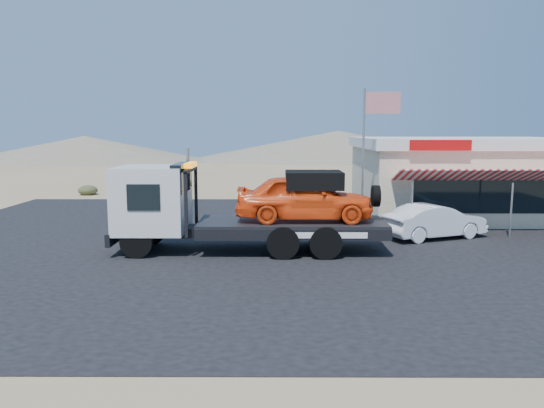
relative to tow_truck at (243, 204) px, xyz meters
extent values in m
plane|color=#8C754F|center=(0.15, -0.80, -1.70)|extent=(120.00, 120.00, 0.00)
cube|color=black|center=(2.15, 2.20, -1.69)|extent=(32.00, 24.00, 0.02)
cylinder|color=black|center=(-3.52, -1.10, -1.13)|extent=(1.10, 0.33, 1.10)
cylinder|color=black|center=(-3.52, 1.10, -1.13)|extent=(1.10, 0.33, 1.10)
cylinder|color=black|center=(1.42, -1.10, -1.13)|extent=(1.10, 0.60, 1.10)
cylinder|color=black|center=(1.42, 1.10, -1.13)|extent=(1.10, 0.60, 1.10)
cylinder|color=black|center=(2.85, -1.10, -1.13)|extent=(1.10, 0.60, 1.10)
cylinder|color=black|center=(2.85, 1.10, -1.13)|extent=(1.10, 0.60, 1.10)
cube|color=black|center=(0.54, 0.00, -0.96)|extent=(9.00, 1.10, 0.33)
cube|color=silver|center=(-3.19, 0.00, 0.19)|extent=(2.41, 2.58, 2.31)
cube|color=black|center=(-2.15, 0.00, 0.96)|extent=(0.38, 2.20, 0.99)
cube|color=black|center=(-1.82, 0.00, 0.13)|extent=(0.11, 2.41, 2.20)
cube|color=orange|center=(-1.82, 0.00, 1.40)|extent=(0.27, 1.32, 0.16)
cube|color=black|center=(1.75, 0.00, -0.66)|extent=(6.59, 2.52, 0.16)
imported|color=#FF4B13|center=(2.19, 0.00, 0.24)|extent=(4.83, 1.94, 1.65)
cube|color=black|center=(2.52, 0.00, 0.87)|extent=(1.98, 1.65, 0.60)
imported|color=silver|center=(7.52, 2.24, -0.99)|extent=(4.40, 2.89, 1.37)
cube|color=beige|center=(10.65, 8.20, 0.02)|extent=(10.00, 8.00, 3.40)
cube|color=white|center=(10.65, 8.20, 1.97)|extent=(10.40, 8.40, 0.50)
cube|color=red|center=(8.15, 3.94, 1.97)|extent=(2.60, 0.12, 0.45)
cube|color=black|center=(10.65, 4.18, -0.18)|extent=(7.00, 0.06, 1.60)
cube|color=red|center=(10.65, 3.30, 0.77)|extent=(9.00, 1.73, 0.61)
cylinder|color=#99999E|center=(6.65, 2.50, -0.58)|extent=(0.08, 0.08, 2.20)
cylinder|color=#99999E|center=(10.65, 2.50, -0.58)|extent=(0.08, 0.08, 2.20)
cylinder|color=#99999E|center=(4.85, 3.70, 1.32)|extent=(0.10, 0.10, 6.00)
cube|color=#B20C14|center=(5.60, 3.70, 3.72)|extent=(1.50, 0.02, 0.90)
ellipsoid|color=#373D20|center=(-11.39, 16.61, -1.35)|extent=(1.28, 1.28, 0.69)
ellipsoid|color=#373D20|center=(-5.57, 18.86, -1.37)|extent=(1.20, 1.20, 0.65)
ellipsoid|color=#373D20|center=(1.15, 22.20, -1.46)|extent=(0.89, 0.89, 0.48)
cone|color=#726B59|center=(-24.85, 54.20, 0.05)|extent=(36.00, 36.00, 3.50)
cone|color=#726B59|center=(10.15, 57.20, 0.40)|extent=(44.00, 44.00, 4.20)
camera|label=1|loc=(1.14, -18.59, 2.61)|focal=35.00mm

